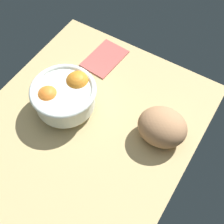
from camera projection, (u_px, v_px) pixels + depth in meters
ground_plane at (87, 128)px, 91.37cm from camera, size 70.74×60.71×3.00cm
fruit_bowl at (65, 95)px, 88.55cm from camera, size 19.03×19.03×10.81cm
bread_loaf at (162, 127)px, 84.13cm from camera, size 13.39×15.07×9.89cm
napkin_folded at (105, 58)px, 103.96cm from camera, size 15.75×11.22×0.95cm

